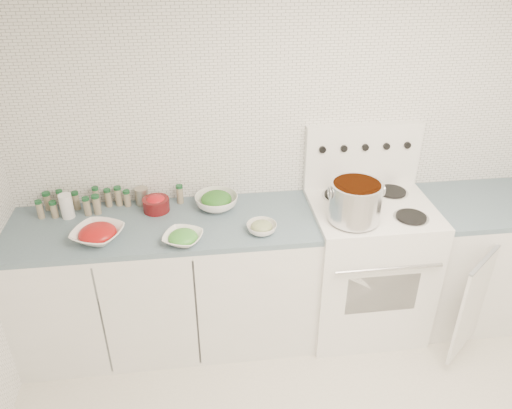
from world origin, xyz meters
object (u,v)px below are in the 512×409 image
bowl_tomato (98,234)px  stock_pot (355,200)px  stove (365,262)px  bowl_snowpea (183,238)px

bowl_tomato → stock_pot: bearing=-1.4°
stove → bowl_snowpea: bearing=-169.9°
stove → stock_pot: 0.62m
stove → bowl_snowpea: (-1.18, -0.21, 0.43)m
stove → stock_pot: bearing=-137.9°
bowl_snowpea → stock_pot: bearing=3.0°
stock_pot → bowl_snowpea: bearing=-177.0°
bowl_snowpea → bowl_tomato: bearing=169.6°
stock_pot → bowl_tomato: bearing=178.6°
stove → bowl_tomato: 1.72m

